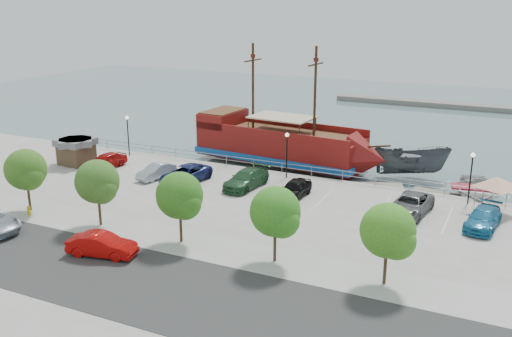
% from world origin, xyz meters
% --- Properties ---
extents(ground, '(160.00, 160.00, 0.00)m').
position_xyz_m(ground, '(0.00, 0.00, -1.00)').
color(ground, slate).
extents(land_slab, '(100.00, 58.00, 1.20)m').
position_xyz_m(land_slab, '(0.00, -21.00, -0.60)').
color(land_slab, gray).
rests_on(land_slab, ground).
extents(street, '(100.00, 8.00, 0.04)m').
position_xyz_m(street, '(0.00, -16.00, 0.01)').
color(street, '#323232').
rests_on(street, land_slab).
extents(sidewalk, '(100.00, 4.00, 0.05)m').
position_xyz_m(sidewalk, '(0.00, -10.00, 0.01)').
color(sidewalk, '#9D9D97').
rests_on(sidewalk, land_slab).
extents(seawall_railing, '(50.00, 0.06, 1.00)m').
position_xyz_m(seawall_railing, '(0.00, 7.80, 0.53)').
color(seawall_railing, gray).
rests_on(seawall_railing, land_slab).
extents(far_shore, '(40.00, 3.00, 0.80)m').
position_xyz_m(far_shore, '(10.00, 55.00, -0.60)').
color(far_shore, slate).
rests_on(far_shore, ground).
extents(pirate_ship, '(21.07, 7.53, 13.15)m').
position_xyz_m(pirate_ship, '(-2.03, 13.12, 1.20)').
color(pirate_ship, maroon).
rests_on(pirate_ship, ground).
extents(patrol_boat, '(8.01, 4.91, 2.91)m').
position_xyz_m(patrol_boat, '(9.85, 14.54, 0.45)').
color(patrol_boat, '#414649').
rests_on(patrol_boat, ground).
extents(speedboat, '(6.21, 7.87, 1.47)m').
position_xyz_m(speedboat, '(16.23, 10.53, -0.26)').
color(speedboat, silver).
rests_on(speedboat, ground).
extents(dock_west, '(7.06, 3.25, 0.39)m').
position_xyz_m(dock_west, '(-14.38, 9.20, -0.81)').
color(dock_west, gray).
rests_on(dock_west, ground).
extents(dock_mid, '(7.51, 4.36, 0.41)m').
position_xyz_m(dock_mid, '(6.64, 9.20, -0.79)').
color(dock_mid, gray).
rests_on(dock_mid, ground).
extents(dock_east, '(7.96, 3.55, 0.44)m').
position_xyz_m(dock_east, '(14.71, 9.20, -0.78)').
color(dock_east, slate).
rests_on(dock_east, ground).
extents(shed, '(3.36, 3.36, 2.60)m').
position_xyz_m(shed, '(-20.84, 1.75, 1.38)').
color(shed, '#4F3A27').
rests_on(shed, land_slab).
extents(canopy_tent, '(4.82, 4.82, 3.25)m').
position_xyz_m(canopy_tent, '(18.00, 5.55, 2.83)').
color(canopy_tent, slate).
rests_on(canopy_tent, land_slab).
extents(street_sedan, '(4.78, 2.47, 1.50)m').
position_xyz_m(street_sedan, '(-4.47, -14.02, 0.75)').
color(street_sedan, '#B70A08').
rests_on(street_sedan, street).
extents(fire_hydrant, '(0.27, 0.27, 0.77)m').
position_xyz_m(fire_hydrant, '(-14.30, -10.80, 0.42)').
color(fire_hydrant, gold).
rests_on(fire_hydrant, sidewalk).
extents(lamp_post_left, '(0.36, 0.36, 4.28)m').
position_xyz_m(lamp_post_left, '(-18.00, 6.50, 2.94)').
color(lamp_post_left, black).
rests_on(lamp_post_left, land_slab).
extents(lamp_post_mid, '(0.36, 0.36, 4.28)m').
position_xyz_m(lamp_post_mid, '(0.00, 6.50, 2.94)').
color(lamp_post_mid, black).
rests_on(lamp_post_mid, land_slab).
extents(lamp_post_right, '(0.36, 0.36, 4.28)m').
position_xyz_m(lamp_post_right, '(16.00, 6.50, 2.94)').
color(lamp_post_right, black).
rests_on(lamp_post_right, land_slab).
extents(tree_b, '(3.30, 3.20, 5.00)m').
position_xyz_m(tree_b, '(-14.85, -10.07, 3.30)').
color(tree_b, '#473321').
rests_on(tree_b, sidewalk).
extents(tree_c, '(3.30, 3.20, 5.00)m').
position_xyz_m(tree_c, '(-7.85, -10.07, 3.30)').
color(tree_c, '#473321').
rests_on(tree_c, sidewalk).
extents(tree_d, '(3.30, 3.20, 5.00)m').
position_xyz_m(tree_d, '(-0.85, -10.07, 3.30)').
color(tree_d, '#473321').
rests_on(tree_d, sidewalk).
extents(tree_e, '(3.30, 3.20, 5.00)m').
position_xyz_m(tree_e, '(6.15, -10.07, 3.30)').
color(tree_e, '#473321').
rests_on(tree_e, sidewalk).
extents(tree_f, '(3.30, 3.20, 5.00)m').
position_xyz_m(tree_f, '(13.15, -10.07, 3.30)').
color(tree_f, '#473321').
rests_on(tree_f, sidewalk).
extents(parked_car_a, '(2.35, 4.68, 1.53)m').
position_xyz_m(parked_car_a, '(-17.16, 1.79, 0.76)').
color(parked_car_a, '#A6100E').
rests_on(parked_car_a, land_slab).
extents(parked_car_b, '(2.18, 4.27, 1.34)m').
position_xyz_m(parked_car_b, '(-10.85, 1.22, 0.67)').
color(parked_car_b, '#AFB8C4').
rests_on(parked_car_b, land_slab).
extents(parked_car_c, '(3.21, 5.82, 1.54)m').
position_xyz_m(parked_car_c, '(-7.75, 1.30, 0.77)').
color(parked_car_c, navy).
rests_on(parked_car_c, land_slab).
extents(parked_car_d, '(2.76, 5.63, 1.57)m').
position_xyz_m(parked_car_d, '(-2.14, 2.40, 0.79)').
color(parked_car_d, '#26532F').
rests_on(parked_car_d, land_slab).
extents(parked_car_e, '(1.91, 4.45, 1.50)m').
position_xyz_m(parked_car_e, '(2.66, 1.84, 0.75)').
color(parked_car_e, black).
rests_on(parked_car_e, land_slab).
extents(parked_car_g, '(3.20, 5.74, 1.52)m').
position_xyz_m(parked_car_g, '(12.16, 2.10, 0.76)').
color(parked_car_g, '#5D5D5F').
rests_on(parked_car_g, land_slab).
extents(parked_car_h, '(2.63, 5.18, 1.44)m').
position_xyz_m(parked_car_h, '(17.50, 1.57, 0.72)').
color(parked_car_h, teal).
rests_on(parked_car_h, land_slab).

